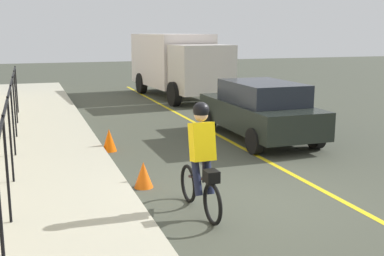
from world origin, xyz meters
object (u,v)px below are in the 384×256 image
Objects in this scene: traffic_cone_near at (143,175)px; patrol_sedan at (259,109)px; box_truck_background at (177,62)px; cyclist_lead at (202,160)px; traffic_cone_far at (109,140)px.

patrol_sedan is at bearing -52.58° from traffic_cone_near.
traffic_cone_near is (-12.01, 4.43, -1.30)m from box_truck_background.
box_truck_background is at bearing -3.34° from patrol_sedan.
traffic_cone_near is at bearing 17.45° from cyclist_lead.
traffic_cone_near is (-3.02, 3.95, -0.58)m from patrol_sedan.
traffic_cone_near is at bearing 127.19° from patrol_sedan.
cyclist_lead is 0.41× the size of patrol_sedan.
cyclist_lead is at bearing -171.28° from traffic_cone_far.
box_truck_background reaches higher than traffic_cone_near.
cyclist_lead is 1.84m from traffic_cone_near.
traffic_cone_near is at bearing -177.26° from traffic_cone_far.
cyclist_lead is 5.74m from patrol_sedan.
traffic_cone_near is (1.62, 0.56, -0.66)m from cyclist_lead.
patrol_sedan is at bearing -37.83° from cyclist_lead.
traffic_cone_near is at bearing -24.29° from box_truck_background.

